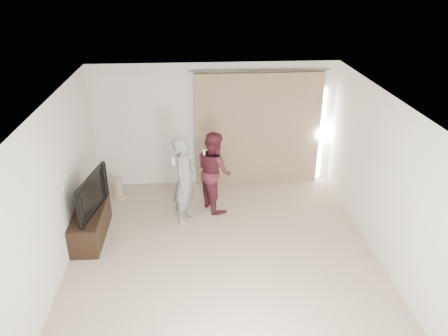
{
  "coord_description": "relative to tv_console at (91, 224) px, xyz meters",
  "views": [
    {
      "loc": [
        -0.42,
        -5.77,
        4.38
      ],
      "look_at": [
        0.08,
        1.2,
        1.06
      ],
      "focal_mm": 35.0,
      "sensor_mm": 36.0,
      "label": 1
    }
  ],
  "objects": [
    {
      "name": "tv",
      "position": [
        0.0,
        0.0,
        0.6
      ],
      "size": [
        0.37,
        1.18,
        0.68
      ],
      "primitive_type": "imported",
      "rotation": [
        0.0,
        0.0,
        1.38
      ],
      "color": "black",
      "rests_on": "tv_console"
    },
    {
      "name": "person_man",
      "position": [
        1.65,
        0.42,
        0.57
      ],
      "size": [
        0.57,
        0.7,
        1.65
      ],
      "color": "gray",
      "rests_on": "ground"
    },
    {
      "name": "wall_left",
      "position": [
        -0.23,
        -0.79,
        1.04
      ],
      "size": [
        0.04,
        5.5,
        2.6
      ],
      "color": "silver",
      "rests_on": "ground"
    },
    {
      "name": "scratching_post",
      "position": [
        0.26,
        1.39,
        -0.08
      ],
      "size": [
        0.34,
        0.34,
        0.45
      ],
      "color": "tan",
      "rests_on": "ground"
    },
    {
      "name": "curtain",
      "position": [
        3.18,
        1.89,
        0.94
      ],
      "size": [
        2.8,
        0.11,
        2.46
      ],
      "color": "tan",
      "rests_on": "ground"
    },
    {
      "name": "floor",
      "position": [
        2.27,
        -0.79,
        -0.26
      ],
      "size": [
        5.5,
        5.5,
        0.0
      ],
      "primitive_type": "plane",
      "color": "tan",
      "rests_on": "ground"
    },
    {
      "name": "tv_console",
      "position": [
        0.0,
        0.0,
        0.0
      ],
      "size": [
        0.47,
        1.35,
        0.52
      ],
      "primitive_type": "cube",
      "color": "black",
      "rests_on": "ground"
    },
    {
      "name": "ceiling",
      "position": [
        2.27,
        -0.79,
        2.34
      ],
      "size": [
        5.0,
        5.5,
        0.01
      ],
      "primitive_type": "cube",
      "color": "white",
      "rests_on": "wall_back"
    },
    {
      "name": "person_woman",
      "position": [
        2.19,
        0.88,
        0.52
      ],
      "size": [
        0.85,
        0.93,
        1.56
      ],
      "color": "#4E1A25",
      "rests_on": "ground"
    },
    {
      "name": "wall_back",
      "position": [
        2.27,
        1.96,
        1.04
      ],
      "size": [
        5.0,
        0.04,
        2.6
      ],
      "primitive_type": "cube",
      "color": "silver",
      "rests_on": "ground"
    }
  ]
}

